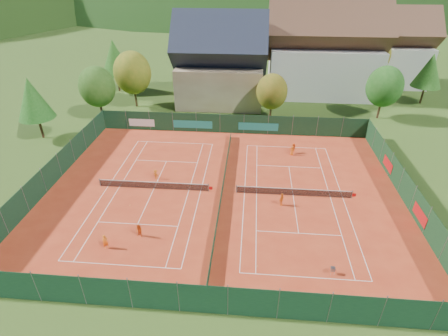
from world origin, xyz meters
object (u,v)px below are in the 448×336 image
Objects in this scene: hotel_block_a at (324,56)px; player_right_far_a at (292,151)px; player_right_far_b at (293,148)px; player_left_far at (156,174)px; chalet at (221,66)px; ball_hopper at (333,269)px; player_right_near at (282,199)px; player_left_mid at (139,231)px; player_left_near at (105,242)px; hotel_block_b at (386,52)px.

player_right_far_a is at bearing -105.65° from hotel_block_a.
hotel_block_a is at bearing -149.59° from player_right_far_b.
player_left_far is 0.85× the size of player_right_far_b.
player_left_far is (-5.27, -27.88, -6.01)m from chalet.
ball_hopper is 10.08m from player_right_near.
player_left_near is at bearing -122.21° from player_left_mid.
chalet reaches higher than player_right_far_a.
hotel_block_a is 53.10m from player_left_near.
chalet is 23.77m from player_right_far_b.
hotel_block_b is at bearing 70.40° from ball_hopper.
chalet is at bearing 108.08° from player_left_mid.
ball_hopper is 0.65× the size of player_left_far.
player_left_near is 0.98× the size of player_right_near.
player_left_near is at bearing -99.75° from chalet.
hotel_block_b is at bearing -166.12° from player_right_far_b.
player_left_mid reaches higher than ball_hopper.
ball_hopper is at bearing 49.93° from player_right_far_b.
hotel_block_a is (19.00, 6.00, 0.76)m from chalet.
player_right_near is (-23.45, -45.94, -5.88)m from hotel_block_b.
hotel_block_a is at bearing -98.36° from player_left_far.
hotel_block_a is at bearing 17.53° from chalet.
player_right_far_b is (16.05, 18.41, 0.01)m from player_left_mid.
hotel_block_b reaches higher than player_right_far_a.
player_right_far_b is at bearing 93.95° from ball_hopper.
player_right_far_a reaches higher than ball_hopper.
chalet reaches higher than player_left_near.
player_left_near is at bearing -126.48° from hotel_block_b.
player_left_far is (-18.58, 13.42, 0.06)m from ball_hopper.
player_left_mid is 0.97× the size of player_right_near.
player_right_far_a is (11.60, -20.42, -5.97)m from chalet.
player_right_near is at bearing -18.99° from player_left_near.
player_right_near is 1.14× the size of player_right_far_a.
player_right_far_a is at bearing 22.39° from player_right_near.
player_left_far is at bearing 37.63° from player_left_near.
player_right_near reaches higher than player_left_mid.
player_right_far_a is 0.70m from player_right_far_b.
hotel_block_a is at bearing 18.50° from player_right_near.
ball_hopper is 22.92m from player_left_far.
ball_hopper is 20.21m from player_left_near.
chalet is at bearing -103.13° from player_right_far_b.
chalet is 40.91m from player_left_near.
chalet is 19.94m from hotel_block_a.
player_right_far_b reaches higher than player_left_mid.
player_right_near is 11.71m from player_right_far_a.
player_right_near is (-3.77, 9.35, 0.19)m from ball_hopper.
player_left_near is 18.23m from player_right_near.
player_right_far_a is 0.90× the size of player_right_far_b.
player_left_mid is 10.34m from player_left_far.
player_right_near is at bearing -168.10° from player_left_far.
hotel_block_a is 16.14m from hotel_block_b.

